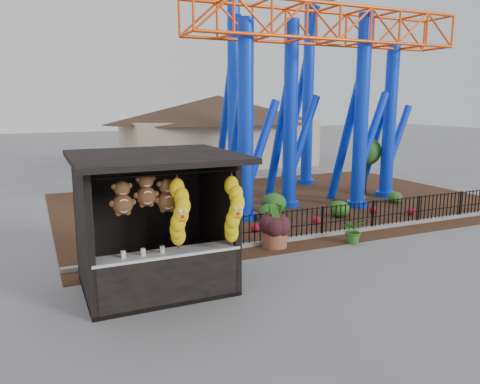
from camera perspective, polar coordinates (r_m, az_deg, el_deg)
name	(u,v)px	position (r m, az deg, el deg)	size (l,w,h in m)	color
ground	(294,284)	(11.31, 6.62, -11.06)	(120.00, 120.00, 0.00)	slate
mulch_bed	(279,203)	(19.87, 4.79, -1.29)	(18.00, 12.00, 0.02)	#331E11
curb	(353,231)	(15.80, 13.60, -4.62)	(18.00, 0.18, 0.12)	gray
prize_booth	(158,226)	(10.55, -9.93, -4.11)	(3.50, 3.40, 3.12)	black
picket_fence	(375,215)	(16.24, 16.19, -2.71)	(12.20, 0.06, 1.00)	black
roller_coaster	(303,46)	(20.29, 7.66, 17.18)	(11.00, 6.37, 10.82)	#0D37EA
terracotta_planter	(274,238)	(13.86, 4.22, -5.59)	(0.75, 0.75, 0.56)	#9B5238
planter_foliage	(275,218)	(13.70, 4.25, -3.18)	(0.70, 0.70, 0.64)	black
potted_plant	(353,230)	(14.58, 13.66, -4.52)	(0.73, 0.63, 0.81)	#2A5318
landscaping	(309,205)	(17.99, 8.36, -1.62)	(7.79, 3.04, 0.77)	#285B1B
pavilion	(218,119)	(31.16, -2.65, 8.87)	(15.00, 15.00, 4.80)	#BFAD8C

